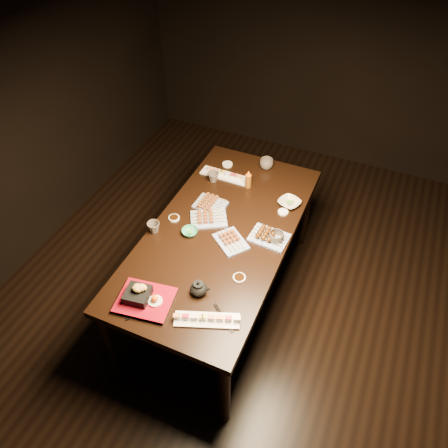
% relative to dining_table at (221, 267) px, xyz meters
% --- Properties ---
extents(ground, '(5.00, 5.00, 0.00)m').
position_rel_dining_table_xyz_m(ground, '(0.30, -0.26, -0.38)').
color(ground, black).
rests_on(ground, ground).
extents(dining_table, '(1.01, 1.85, 0.75)m').
position_rel_dining_table_xyz_m(dining_table, '(0.00, 0.00, 0.00)').
color(dining_table, black).
rests_on(dining_table, ground).
extents(sushi_platter_near, '(0.37, 0.22, 0.04)m').
position_rel_dining_table_xyz_m(sushi_platter_near, '(0.21, -0.67, 0.40)').
color(sushi_platter_near, white).
rests_on(sushi_platter_near, dining_table).
extents(sushi_platter_far, '(0.38, 0.11, 0.05)m').
position_rel_dining_table_xyz_m(sushi_platter_far, '(-0.21, 0.55, 0.40)').
color(sushi_platter_far, white).
rests_on(sushi_platter_far, dining_table).
extents(yakitori_plate_center, '(0.30, 0.27, 0.06)m').
position_rel_dining_table_xyz_m(yakitori_plate_center, '(-0.12, 0.06, 0.41)').
color(yakitori_plate_center, '#828EB6').
rests_on(yakitori_plate_center, dining_table).
extents(yakitori_plate_right, '(0.28, 0.27, 0.06)m').
position_rel_dining_table_xyz_m(yakitori_plate_right, '(0.10, -0.07, 0.40)').
color(yakitori_plate_right, '#828EB6').
rests_on(yakitori_plate_right, dining_table).
extents(yakitori_plate_left, '(0.22, 0.17, 0.06)m').
position_rel_dining_table_xyz_m(yakitori_plate_left, '(-0.17, 0.20, 0.40)').
color(yakitori_plate_left, '#828EB6').
rests_on(yakitori_plate_left, dining_table).
extents(tsukune_plate, '(0.26, 0.20, 0.06)m').
position_rel_dining_table_xyz_m(tsukune_plate, '(0.32, 0.06, 0.41)').
color(tsukune_plate, '#828EB6').
rests_on(tsukune_plate, dining_table).
extents(edamame_bowl_green, '(0.11, 0.11, 0.03)m').
position_rel_dining_table_xyz_m(edamame_bowl_green, '(-0.18, -0.11, 0.39)').
color(edamame_bowl_green, '#32995F').
rests_on(edamame_bowl_green, dining_table).
extents(edamame_bowl_cream, '(0.19, 0.19, 0.04)m').
position_rel_dining_table_xyz_m(edamame_bowl_cream, '(0.34, 0.43, 0.39)').
color(edamame_bowl_cream, beige).
rests_on(edamame_bowl_cream, dining_table).
extents(tempura_tray, '(0.35, 0.29, 0.11)m').
position_rel_dining_table_xyz_m(tempura_tray, '(-0.16, -0.70, 0.43)').
color(tempura_tray, black).
rests_on(tempura_tray, dining_table).
extents(teacup_near_left, '(0.11, 0.11, 0.08)m').
position_rel_dining_table_xyz_m(teacup_near_left, '(-0.41, -0.18, 0.41)').
color(teacup_near_left, '#50463D').
rests_on(teacup_near_left, dining_table).
extents(teacup_mid_right, '(0.13, 0.13, 0.08)m').
position_rel_dining_table_xyz_m(teacup_mid_right, '(0.37, 0.05, 0.41)').
color(teacup_mid_right, '#50463D').
rests_on(teacup_mid_right, dining_table).
extents(teacup_far_left, '(0.10, 0.10, 0.08)m').
position_rel_dining_table_xyz_m(teacup_far_left, '(-0.27, 0.46, 0.41)').
color(teacup_far_left, '#50463D').
rests_on(teacup_far_left, dining_table).
extents(teacup_far_right, '(0.12, 0.12, 0.08)m').
position_rel_dining_table_xyz_m(teacup_far_right, '(0.04, 0.78, 0.42)').
color(teacup_far_right, '#50463D').
rests_on(teacup_far_right, dining_table).
extents(teapot, '(0.14, 0.14, 0.10)m').
position_rel_dining_table_xyz_m(teapot, '(0.09, -0.52, 0.43)').
color(teapot, black).
rests_on(teapot, dining_table).
extents(condiment_bottle, '(0.05, 0.05, 0.14)m').
position_rel_dining_table_xyz_m(condiment_bottle, '(-0.00, 0.51, 0.45)').
color(condiment_bottle, brown).
rests_on(condiment_bottle, dining_table).
extents(sauce_dish_west, '(0.08, 0.08, 0.01)m').
position_rel_dining_table_xyz_m(sauce_dish_west, '(-0.34, -0.02, 0.38)').
color(sauce_dish_west, white).
rests_on(sauce_dish_west, dining_table).
extents(sauce_dish_east, '(0.08, 0.08, 0.01)m').
position_rel_dining_table_xyz_m(sauce_dish_east, '(0.32, 0.34, 0.38)').
color(sauce_dish_east, white).
rests_on(sauce_dish_east, dining_table).
extents(sauce_dish_se, '(0.08, 0.08, 0.01)m').
position_rel_dining_table_xyz_m(sauce_dish_se, '(0.26, -0.33, 0.38)').
color(sauce_dish_se, white).
rests_on(sauce_dish_se, dining_table).
extents(sauce_dish_nw, '(0.10, 0.10, 0.01)m').
position_rel_dining_table_xyz_m(sauce_dish_nw, '(-0.25, 0.69, 0.38)').
color(sauce_dish_nw, white).
rests_on(sauce_dish_nw, dining_table).
extents(chopsticks_near, '(0.18, 0.18, 0.01)m').
position_rel_dining_table_xyz_m(chopsticks_near, '(-0.12, -0.76, 0.38)').
color(chopsticks_near, black).
rests_on(chopsticks_near, dining_table).
extents(chopsticks_se, '(0.18, 0.14, 0.01)m').
position_rel_dining_table_xyz_m(chopsticks_se, '(0.29, -0.62, 0.38)').
color(chopsticks_se, black).
rests_on(chopsticks_se, dining_table).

